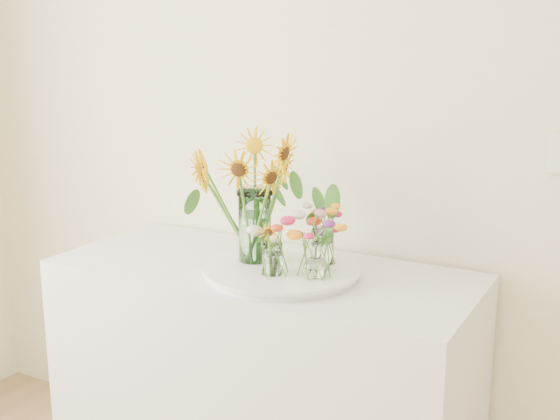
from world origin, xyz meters
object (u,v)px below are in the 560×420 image
(tray, at_px, (282,272))
(small_vase_c, at_px, (323,246))
(mason_jar, at_px, (255,225))
(counter, at_px, (263,392))
(small_vase_b, at_px, (316,260))
(small_vase_a, at_px, (272,259))

(tray, relative_size, small_vase_c, 3.95)
(mason_jar, height_order, small_vase_c, mason_jar)
(counter, xyz_separation_m, small_vase_b, (0.23, -0.08, 0.53))
(counter, distance_m, small_vase_a, 0.55)
(small_vase_c, bearing_deg, counter, -163.77)
(small_vase_a, height_order, small_vase_b, small_vase_b)
(counter, distance_m, small_vase_b, 0.59)
(small_vase_a, distance_m, small_vase_c, 0.20)
(mason_jar, relative_size, small_vase_a, 2.33)
(counter, xyz_separation_m, small_vase_c, (0.19, 0.06, 0.54))
(tray, bearing_deg, mason_jar, 171.57)
(tray, height_order, small_vase_b, small_vase_b)
(small_vase_a, relative_size, small_vase_b, 0.93)
(mason_jar, bearing_deg, counter, 62.67)
(counter, height_order, small_vase_b, small_vase_b)
(small_vase_b, bearing_deg, mason_jar, 167.74)
(mason_jar, distance_m, small_vase_b, 0.26)
(tray, height_order, small_vase_c, small_vase_c)
(tray, distance_m, small_vase_a, 0.10)
(counter, bearing_deg, small_vase_a, -48.41)
(mason_jar, xyz_separation_m, small_vase_c, (0.20, 0.08, -0.06))
(small_vase_b, distance_m, small_vase_c, 0.14)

